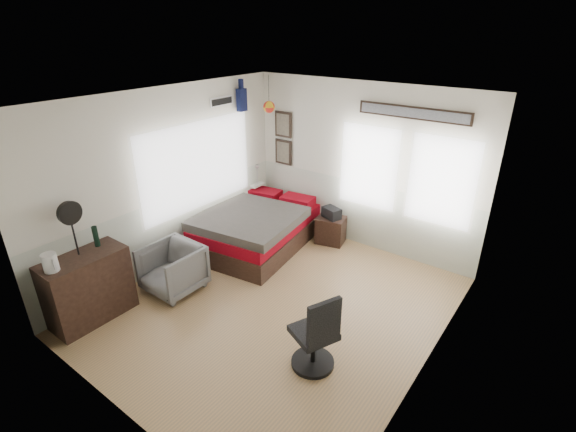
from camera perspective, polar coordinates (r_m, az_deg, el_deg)
name	(u,v)px	position (r m, az deg, el deg)	size (l,w,h in m)	color
ground_plane	(276,305)	(5.78, -1.60, -12.05)	(4.00, 4.50, 0.01)	#A3805B
room_shell	(279,188)	(5.17, -1.21, 3.79)	(4.02, 4.52, 2.71)	silver
wall_decor	(295,116)	(6.99, 1.03, 13.57)	(3.55, 1.32, 1.44)	#332218
bed	(256,228)	(7.06, -4.34, -1.66)	(1.72, 2.25, 0.66)	black
dresser	(89,288)	(5.88, -25.61, -8.82)	(0.48, 1.00, 0.90)	black
armchair	(173,269)	(6.11, -15.49, -6.96)	(0.73, 0.75, 0.68)	slate
nightstand	(331,230)	(7.22, 5.86, -1.90)	(0.46, 0.37, 0.46)	black
task_chair	(316,339)	(4.67, 3.88, -16.48)	(0.56, 0.56, 0.96)	black
kettle	(50,263)	(5.45, -29.76, -5.54)	(0.19, 0.16, 0.22)	silver
bottle	(96,236)	(5.77, -24.80, -2.55)	(0.07, 0.07, 0.27)	black
stand_fan	(69,214)	(5.49, -27.72, 0.27)	(0.10, 0.29, 0.71)	black
black_bag	(332,213)	(7.08, 5.97, 0.44)	(0.31, 0.20, 0.18)	black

